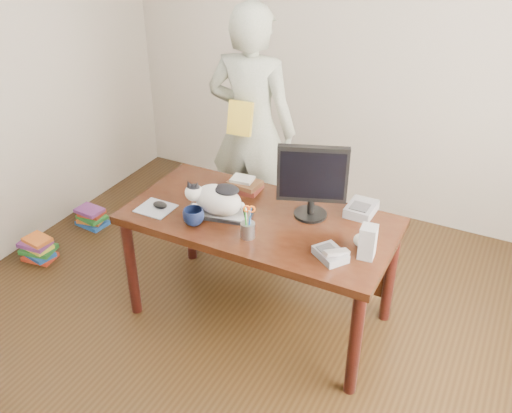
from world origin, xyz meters
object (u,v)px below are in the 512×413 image
Objects in this scene: monitor at (312,178)px; baseball at (360,240)px; desk at (266,232)px; book_pile_b at (92,217)px; cat at (216,199)px; person at (252,129)px; book_pile_a at (38,249)px; coffee_mug at (194,217)px; calculator at (361,209)px; book_stack at (244,185)px; pen_cup at (248,228)px; keyboard at (219,214)px; speaker at (368,242)px; mouse at (160,205)px; phone at (331,254)px.

monitor is 0.45m from baseball.
desk is 1.82m from book_pile_b.
cat is 1.74m from book_pile_b.
person is 6.70× the size of book_pile_a.
calculator is at bearing 34.05° from coffee_mug.
monitor is at bearing -11.61° from book_stack.
coffee_mug is 1.09m from person.
pen_cup is at bearing -35.15° from cat.
keyboard is at bearing 99.85° from person.
calculator is at bearing 24.77° from desk.
speaker is 0.87× the size of calculator.
person is at bearing 136.06° from speaker.
pen_cup is at bearing 110.67° from person.
coffee_mug is 0.07× the size of person.
book_stack is 0.84× the size of book_pile_a.
speaker is 0.99m from book_stack.
speaker is at bearing 4.24° from mouse.
keyboard is 0.35m from book_stack.
mouse is at bearing 176.70° from pen_cup.
monitor reaches higher than calculator.
person is (-1.01, 1.03, 0.13)m from phone.
book_stack reaches higher than phone.
pen_cup is 1.99m from book_pile_b.
desk is 7.74× the size of pen_cup.
coffee_mug reaches higher than baseball.
monitor is 1.02m from person.
book_pile_b is at bearing 171.17° from baseball.
desk reaches higher than book_pile_b.
person reaches higher than calculator.
book_pile_b is at bearing -179.37° from calculator.
calculator is at bearing 5.83° from book_stack.
mouse is at bearing -178.79° from cat.
book_pile_b is at bearing 163.90° from speaker.
book_pile_b is (-1.41, 0.59, -0.73)m from coffee_mug.
calculator reaches higher than desk.
book_stack is 1.06× the size of calculator.
calculator is (0.76, 0.06, -0.01)m from book_stack.
pen_cup is at bearing -58.62° from book_stack.
coffee_mug is 1.70m from book_pile_b.
monitor is 0.39m from calculator.
monitor is 0.72m from coffee_mug.
person is (-0.25, 0.93, 0.04)m from cat.
baseball is (0.58, 0.20, -0.02)m from pen_cup.
coffee_mug is at bearing -133.97° from desk.
monitor reaches higher than keyboard.
speaker is at bearing 2.43° from book_pile_a.
person is at bearing 84.69° from mouse.
phone is 3.07× the size of baseball.
book_stack is at bearing 78.44° from cat.
book_pile_a is at bearing 168.95° from monitor.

